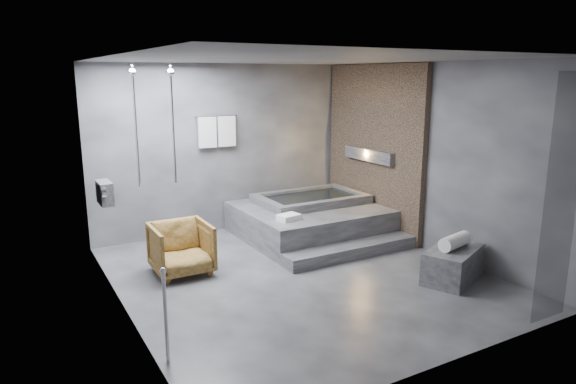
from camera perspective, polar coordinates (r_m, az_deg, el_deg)
room at (r=6.89m, az=3.19°, el=5.52°), size 5.00×5.04×2.82m
tub_deck at (r=8.54m, az=2.38°, el=-3.21°), size 2.20×2.00×0.50m
tub_step at (r=7.66m, az=7.07°, el=-6.45°), size 2.20×0.36×0.18m
concrete_bench at (r=7.07m, az=17.86°, el=-7.62°), size 1.07×0.85×0.42m
driftwood_chair at (r=7.04m, az=-11.77°, el=-6.17°), size 0.75×0.77×0.70m
rolled_towel at (r=6.98m, az=18.06°, el=-5.24°), size 0.55×0.30×0.19m
deck_towel at (r=7.66m, az=0.09°, el=-2.81°), size 0.35×0.28×0.08m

